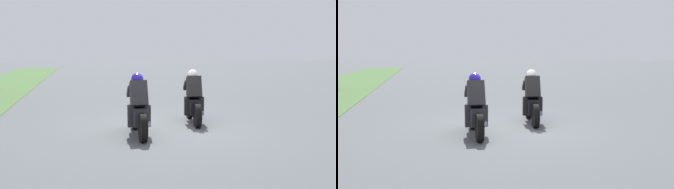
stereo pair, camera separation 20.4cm
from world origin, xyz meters
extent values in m
plane|color=#52565A|center=(0.00, 0.00, 0.00)|extent=(120.00, 120.00, 0.00)
cylinder|color=black|center=(1.18, -0.96, 0.32)|extent=(0.65, 0.23, 0.64)
cylinder|color=black|center=(-0.20, -0.76, 0.32)|extent=(0.65, 0.23, 0.64)
cube|color=black|center=(0.49, -0.86, 0.50)|extent=(1.13, 0.47, 0.40)
ellipsoid|color=black|center=(0.59, -0.88, 0.80)|extent=(0.52, 0.37, 0.24)
cube|color=red|center=(-0.01, -0.79, 0.52)|extent=(0.08, 0.17, 0.08)
cylinder|color=#A5A5AD|center=(0.12, -0.97, 0.37)|extent=(0.43, 0.16, 0.10)
cube|color=black|center=(0.39, -0.85, 1.02)|extent=(0.54, 0.47, 0.66)
sphere|color=silver|center=(0.61, -0.88, 1.36)|extent=(0.34, 0.34, 0.30)
cube|color=#3A5B6A|center=(0.99, -0.93, 0.84)|extent=(0.19, 0.28, 0.23)
cube|color=black|center=(0.40, -0.65, 0.50)|extent=(0.20, 0.16, 0.52)
cube|color=black|center=(0.34, -1.04, 0.50)|extent=(0.20, 0.16, 0.52)
cube|color=black|center=(0.80, -0.72, 1.04)|extent=(0.40, 0.15, 0.31)
cube|color=black|center=(0.74, -1.08, 1.04)|extent=(0.40, 0.15, 0.31)
cylinder|color=black|center=(0.01, 0.89, 0.32)|extent=(0.64, 0.15, 0.64)
cylinder|color=black|center=(-1.39, 0.91, 0.32)|extent=(0.64, 0.15, 0.64)
cube|color=#23232A|center=(-0.69, 0.90, 0.50)|extent=(1.10, 0.34, 0.40)
ellipsoid|color=#23232A|center=(-0.59, 0.90, 0.80)|extent=(0.48, 0.31, 0.24)
cube|color=red|center=(-1.20, 0.91, 0.52)|extent=(0.06, 0.16, 0.08)
cylinder|color=#A5A5AD|center=(-1.04, 0.74, 0.37)|extent=(0.42, 0.11, 0.10)
cube|color=#28282C|center=(-0.79, 0.90, 1.02)|extent=(0.49, 0.41, 0.66)
sphere|color=#301EB6|center=(-0.57, 0.90, 1.36)|extent=(0.30, 0.30, 0.30)
cube|color=slate|center=(-0.19, 0.89, 0.84)|extent=(0.16, 0.26, 0.23)
cube|color=#28282C|center=(-0.81, 1.10, 0.50)|extent=(0.18, 0.14, 0.52)
cube|color=#28282C|center=(-0.81, 0.70, 0.50)|extent=(0.18, 0.14, 0.52)
cube|color=#28282C|center=(-0.41, 1.07, 1.04)|extent=(0.39, 0.11, 0.31)
cube|color=#28282C|center=(-0.41, 0.71, 1.04)|extent=(0.39, 0.11, 0.31)
camera|label=1|loc=(-9.29, 2.25, 2.03)|focal=39.02mm
camera|label=2|loc=(-9.33, 2.05, 2.03)|focal=39.02mm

